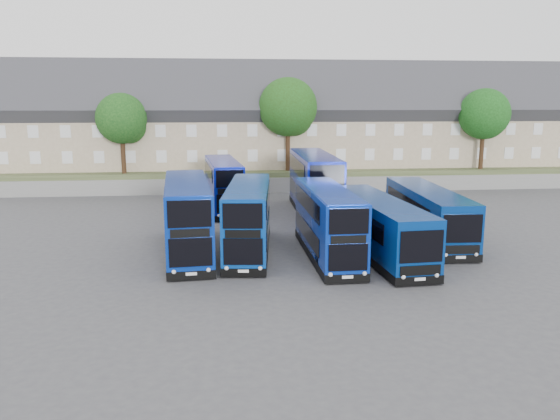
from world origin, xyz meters
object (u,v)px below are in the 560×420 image
(tree_west, at_px, (123,120))
(tree_far, at_px, (507,111))
(dd_front_left, at_px, (188,218))
(coach_east_a, at_px, (379,228))
(dd_front_mid, at_px, (248,220))
(tree_mid, at_px, (289,109))
(tree_east, at_px, (485,116))

(tree_west, height_order, tree_far, tree_far)
(dd_front_left, relative_size, coach_east_a, 0.91)
(dd_front_left, height_order, tree_west, tree_west)
(dd_front_mid, height_order, coach_east_a, dd_front_mid)
(coach_east_a, height_order, tree_mid, tree_mid)
(dd_front_left, distance_m, dd_front_mid, 3.55)
(dd_front_mid, bearing_deg, tree_mid, 83.15)
(tree_mid, xyz_separation_m, tree_east, (20.00, -0.50, -0.68))
(dd_front_mid, xyz_separation_m, tree_far, (31.13, 29.44, 5.76))
(coach_east_a, xyz_separation_m, tree_mid, (-2.38, 24.18, 6.48))
(dd_front_left, xyz_separation_m, tree_mid, (8.68, 22.81, 5.97))
(coach_east_a, distance_m, tree_west, 30.47)
(dd_front_left, height_order, tree_mid, tree_mid)
(tree_mid, distance_m, tree_east, 20.02)
(dd_front_mid, distance_m, tree_west, 25.45)
(coach_east_a, height_order, tree_west, tree_west)
(dd_front_left, distance_m, tree_east, 36.72)
(dd_front_left, bearing_deg, tree_west, 103.19)
(tree_west, bearing_deg, tree_east, 0.00)
(tree_west, distance_m, tree_far, 42.58)
(tree_west, distance_m, tree_mid, 16.04)
(tree_mid, xyz_separation_m, tree_far, (26.00, 6.50, -0.34))
(dd_front_mid, relative_size, tree_far, 1.18)
(tree_mid, distance_m, tree_far, 26.80)
(tree_mid, bearing_deg, tree_west, -178.21)
(dd_front_mid, xyz_separation_m, tree_east, (25.13, 22.44, 5.42))
(tree_east, height_order, tree_far, tree_far)
(dd_front_mid, distance_m, tree_far, 43.23)
(tree_west, xyz_separation_m, tree_east, (36.00, 0.00, 0.34))
(dd_front_left, relative_size, tree_far, 1.26)
(tree_west, height_order, tree_mid, tree_mid)
(coach_east_a, distance_m, tree_east, 30.08)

